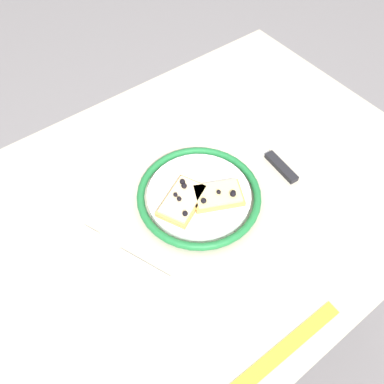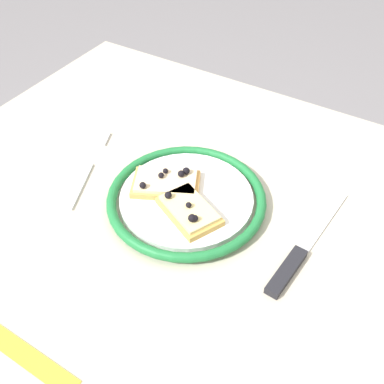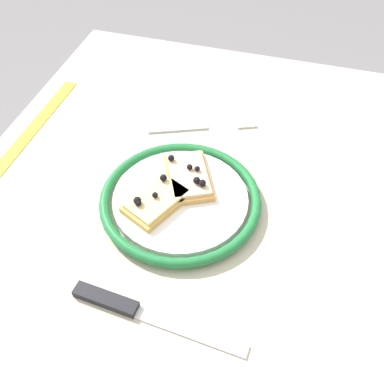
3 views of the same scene
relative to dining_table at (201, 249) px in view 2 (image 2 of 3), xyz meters
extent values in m
cube|color=#BCB29E|center=(0.00, 0.00, 0.09)|extent=(0.98, 0.74, 0.03)
cylinder|color=#4C4742|center=(-0.43, 0.31, -0.28)|extent=(0.05, 0.05, 0.71)
cylinder|color=white|center=(-0.02, -0.01, 0.12)|extent=(0.21, 0.21, 0.02)
torus|color=#1E7238|center=(-0.02, -0.01, 0.12)|extent=(0.25, 0.25, 0.02)
cube|color=tan|center=(-0.06, -0.01, 0.13)|extent=(0.12, 0.11, 0.01)
cube|color=beige|center=(-0.06, -0.01, 0.14)|extent=(0.11, 0.09, 0.01)
sphere|color=black|center=(-0.08, -0.04, 0.15)|extent=(0.01, 0.01, 0.01)
sphere|color=black|center=(-0.07, -0.01, 0.15)|extent=(0.01, 0.01, 0.01)
sphere|color=black|center=(-0.04, 0.02, 0.15)|extent=(0.01, 0.01, 0.01)
sphere|color=black|center=(-0.05, 0.01, 0.15)|extent=(0.01, 0.01, 0.01)
sphere|color=black|center=(-0.07, 0.01, 0.15)|extent=(0.01, 0.01, 0.01)
cube|color=tan|center=(0.00, -0.04, 0.13)|extent=(0.12, 0.10, 0.01)
cube|color=#F1D98E|center=(0.00, -0.04, 0.14)|extent=(0.10, 0.09, 0.01)
sphere|color=black|center=(0.02, -0.06, 0.15)|extent=(0.01, 0.01, 0.01)
sphere|color=black|center=(0.00, -0.04, 0.15)|extent=(0.01, 0.01, 0.01)
sphere|color=black|center=(0.02, -0.06, 0.15)|extent=(0.01, 0.01, 0.01)
sphere|color=black|center=(-0.04, -0.04, 0.15)|extent=(0.01, 0.01, 0.01)
cube|color=silver|center=(0.18, 0.07, 0.11)|extent=(0.03, 0.15, 0.00)
cube|color=black|center=(0.17, -0.05, 0.11)|extent=(0.03, 0.09, 0.01)
cube|color=silver|center=(-0.20, -0.07, 0.11)|extent=(0.05, 0.11, 0.00)
cube|color=silver|center=(-0.24, 0.05, 0.11)|extent=(0.03, 0.04, 0.00)
camera|label=1|loc=(-0.31, -0.36, 0.76)|focal=36.20mm
camera|label=2|loc=(0.25, -0.44, 0.63)|focal=42.99mm
camera|label=3|loc=(0.42, 0.14, 0.65)|focal=42.34mm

